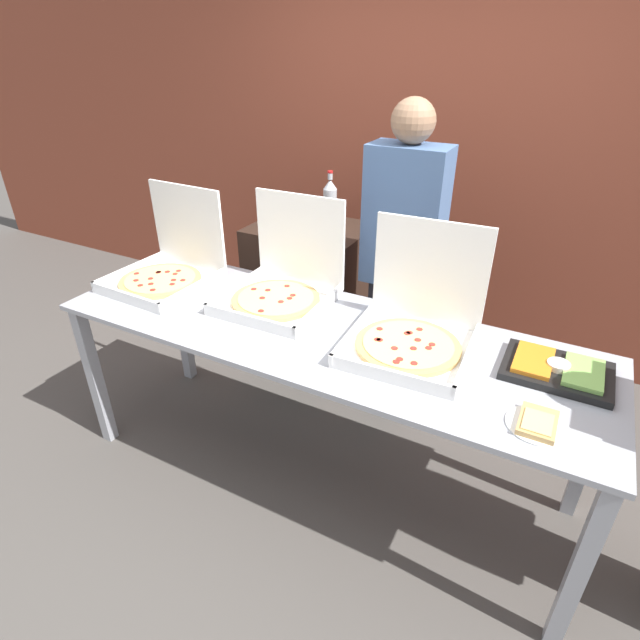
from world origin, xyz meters
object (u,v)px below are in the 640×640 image
object	(u,v)px
pizza_box_far_right	(414,327)
paper_plate_front_right	(537,423)
pizza_box_near_left	(282,284)
soda_bottle	(330,202)
veggie_tray	(557,370)
soda_can_silver	(289,203)
person_guest_cap	(401,267)
pizza_box_near_right	(168,267)

from	to	relation	value
pizza_box_far_right	paper_plate_front_right	bearing A→B (deg)	-31.47
pizza_box_near_left	soda_bottle	bearing A→B (deg)	99.83
veggie_tray	soda_can_silver	world-z (taller)	soda_can_silver
veggie_tray	person_guest_cap	xyz separation A→B (m)	(-0.85, 0.57, 0.04)
pizza_box_far_right	soda_bottle	world-z (taller)	pizza_box_far_right
soda_bottle	person_guest_cap	size ratio (longest dim) A/B	0.19
pizza_box_near_right	paper_plate_front_right	bearing A→B (deg)	-6.74
paper_plate_front_right	soda_can_silver	size ratio (longest dim) A/B	1.65
paper_plate_front_right	veggie_tray	distance (m)	0.35
soda_can_silver	person_guest_cap	distance (m)	1.04
veggie_tray	soda_bottle	xyz separation A→B (m)	(-1.44, 0.87, 0.24)
pizza_box_near_right	pizza_box_near_left	bearing A→B (deg)	10.90
paper_plate_front_right	person_guest_cap	world-z (taller)	person_guest_cap
pizza_box_near_right	person_guest_cap	xyz separation A→B (m)	(1.07, 0.63, -0.02)
pizza_box_near_left	soda_can_silver	xyz separation A→B (m)	(-0.53, 0.94, 0.09)
veggie_tray	pizza_box_far_right	bearing A→B (deg)	-174.65
veggie_tray	pizza_box_near_right	bearing A→B (deg)	-178.20
veggie_tray	soda_can_silver	size ratio (longest dim) A/B	3.22
pizza_box_near_left	pizza_box_far_right	size ratio (longest dim) A/B	0.97
paper_plate_front_right	soda_bottle	xyz separation A→B (m)	(-1.41, 1.23, 0.25)
pizza_box_far_right	veggie_tray	bearing A→B (deg)	2.66
pizza_box_far_right	soda_can_silver	size ratio (longest dim) A/B	4.31
paper_plate_front_right	soda_can_silver	distance (m)	2.22
soda_bottle	soda_can_silver	xyz separation A→B (m)	(-0.36, 0.10, -0.08)
pizza_box_near_left	person_guest_cap	xyz separation A→B (m)	(0.42, 0.53, -0.02)
pizza_box_far_right	soda_can_silver	bearing A→B (deg)	137.38
veggie_tray	soda_bottle	distance (m)	1.70
person_guest_cap	soda_bottle	bearing A→B (deg)	-27.46
person_guest_cap	soda_can_silver	bearing A→B (deg)	-23.29
pizza_box_near_right	person_guest_cap	world-z (taller)	person_guest_cap
veggie_tray	soda_bottle	bearing A→B (deg)	148.69
pizza_box_far_right	soda_bottle	distance (m)	1.28
pizza_box_near_left	person_guest_cap	bearing A→B (deg)	49.90
pizza_box_near_left	person_guest_cap	size ratio (longest dim) A/B	0.29
veggie_tray	soda_bottle	size ratio (longest dim) A/B	1.19
pizza_box_near_right	veggie_tray	world-z (taller)	pizza_box_near_right
pizza_box_near_left	paper_plate_front_right	xyz separation A→B (m)	(1.25, -0.39, -0.07)
paper_plate_front_right	soda_bottle	size ratio (longest dim) A/B	0.61
paper_plate_front_right	veggie_tray	bearing A→B (deg)	85.85
pizza_box_far_right	person_guest_cap	distance (m)	0.68
veggie_tray	pizza_box_near_left	bearing A→B (deg)	178.13
pizza_box_near_left	pizza_box_far_right	distance (m)	0.71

